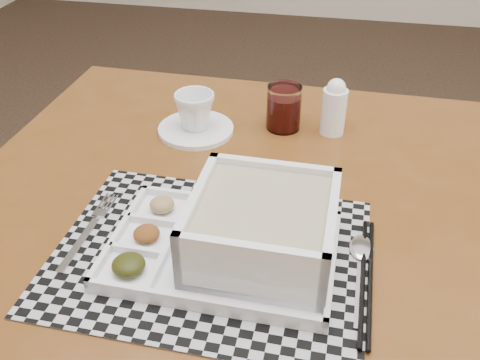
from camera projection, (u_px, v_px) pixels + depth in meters
name	position (u px, v px, depth m)	size (l,w,h in m)	color
floor	(300.00, 253.00, 1.82)	(5.00, 5.00, 0.00)	black
dining_table	(237.00, 241.00, 0.91)	(0.97, 0.97, 0.72)	#593210
placemat	(210.00, 254.00, 0.77)	(0.45, 0.34, 0.00)	#ABACB3
serving_tray	(252.00, 234.00, 0.74)	(0.32, 0.23, 0.10)	white
fork	(90.00, 228.00, 0.81)	(0.02, 0.19, 0.00)	silver
spoon	(361.00, 254.00, 0.77)	(0.04, 0.18, 0.01)	silver
chopsticks	(367.00, 279.00, 0.73)	(0.02, 0.24, 0.01)	black
saucer	(196.00, 129.00, 1.06)	(0.15, 0.15, 0.01)	white
cup	(195.00, 111.00, 1.04)	(0.08, 0.08, 0.07)	white
juice_glass	(284.00, 109.00, 1.05)	(0.07, 0.07, 0.09)	white
creamer_bottle	(334.00, 108.00, 1.03)	(0.05, 0.05, 0.11)	white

